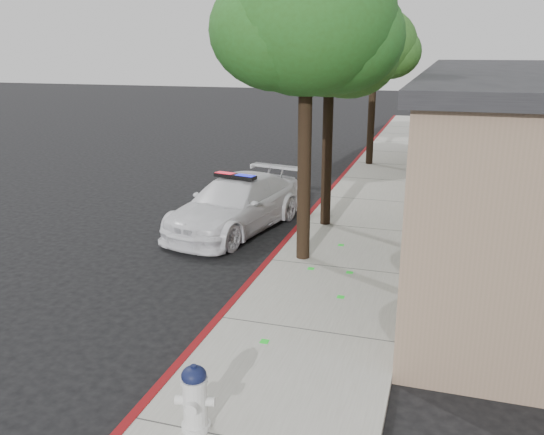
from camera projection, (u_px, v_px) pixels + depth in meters
The scene contains 8 objects.
ground at pixel (216, 324), 10.18m from camera, with size 120.00×120.00×0.00m, color black.
sidewalk at pixel (336, 270), 12.46m from camera, with size 3.20×60.00×0.15m, color gray.
red_curb at pixel (269, 262), 12.89m from camera, with size 0.14×60.00×0.16m, color maroon.
police_car at pixel (236, 204), 15.27m from camera, with size 3.01×5.24×1.55m.
fire_hydrant at pixel (195, 397), 7.04m from camera, with size 0.51×0.45×0.89m.
street_tree_near at pixel (307, 26), 11.56m from camera, with size 3.90×3.67×6.73m.
street_tree_mid at pixel (331, 48), 14.23m from camera, with size 3.38×3.19×6.10m.
street_tree_far at pixel (376, 47), 22.20m from camera, with size 3.45×3.26×6.17m.
Camera 1 is at (3.66, -8.51, 4.75)m, focal length 37.56 mm.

